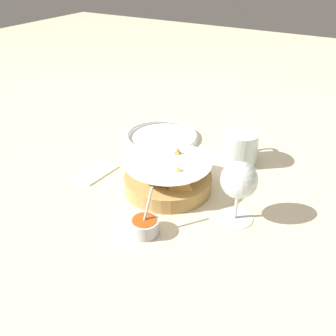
{
  "coord_description": "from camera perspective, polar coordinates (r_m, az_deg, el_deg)",
  "views": [
    {
      "loc": [
        -0.63,
        -0.41,
        0.51
      ],
      "look_at": [
        0.02,
        -0.03,
        0.06
      ],
      "focal_mm": 40.0,
      "sensor_mm": 36.0,
      "label": 1
    }
  ],
  "objects": [
    {
      "name": "napkin",
      "position": [
        0.99,
        -11.09,
        -0.52
      ],
      "size": [
        0.12,
        0.07,
        0.01
      ],
      "color": "white",
      "rests_on": "ground_plane"
    },
    {
      "name": "side_plate",
      "position": [
        1.15,
        -0.96,
        4.86
      ],
      "size": [
        0.23,
        0.23,
        0.01
      ],
      "color": "white",
      "rests_on": "ground_plane"
    },
    {
      "name": "ground_plane",
      "position": [
        0.91,
        -2.08,
        -3.17
      ],
      "size": [
        4.0,
        4.0,
        0.0
      ],
      "primitive_type": "plane",
      "color": "beige"
    },
    {
      "name": "sauce_cup",
      "position": [
        0.77,
        -3.59,
        -8.73
      ],
      "size": [
        0.07,
        0.06,
        0.1
      ],
      "color": "#B7B7BC",
      "rests_on": "ground_plane"
    },
    {
      "name": "wine_glass",
      "position": [
        0.78,
        10.76,
        -2.14
      ],
      "size": [
        0.08,
        0.08,
        0.14
      ],
      "color": "silver",
      "rests_on": "ground_plane"
    },
    {
      "name": "food_basket",
      "position": [
        0.9,
        0.02,
        -1.32
      ],
      "size": [
        0.21,
        0.21,
        0.09
      ],
      "color": "#B2894C",
      "rests_on": "ground_plane"
    },
    {
      "name": "beer_mug",
      "position": [
        1.02,
        10.88,
        2.93
      ],
      "size": [
        0.13,
        0.1,
        0.09
      ],
      "color": "silver",
      "rests_on": "ground_plane"
    }
  ]
}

